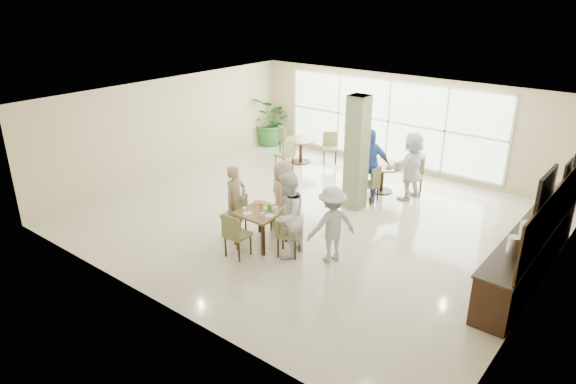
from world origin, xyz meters
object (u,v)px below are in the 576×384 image
Objects in this scene: teen_right at (287,215)px; adult_a at (369,165)px; buffet_counter at (532,248)px; teen_left at (236,201)px; round_table_left at (301,145)px; adult_standing at (354,136)px; teen_far at (283,196)px; adult_b at (412,166)px; main_table at (261,215)px; round_table_right at (382,171)px; potted_plant at (271,121)px; teen_standing at (332,225)px.

adult_a reaches higher than teen_right.
buffet_counter reaches higher than teen_left.
adult_standing is (1.51, 0.62, 0.42)m from round_table_left.
adult_a is at bearing 128.13° from adult_standing.
adult_b is at bearing -94.69° from teen_far.
main_table is 4.30m from round_table_right.
adult_b is (-3.49, 2.08, 0.33)m from buffet_counter.
teen_left reaches higher than main_table.
teen_far is at bearing -47.50° from potted_plant.
round_table_left is at bearing 21.30° from teen_left.
round_table_right is 0.66× the size of potted_plant.
adult_b is at bearing -25.32° from teen_left.
adult_standing reaches higher than teen_right.
teen_right is at bearing -4.93° from main_table.
teen_standing is (1.62, -0.47, -0.04)m from teen_far.
round_table_right is 0.57× the size of adult_standing.
adult_standing reaches higher than teen_far.
adult_a is (3.17, -1.35, 0.38)m from round_table_left.
main_table is 0.56× the size of teen_left.
teen_right is (-4.05, -2.29, 0.34)m from buffet_counter.
teen_right reaches higher than teen_left.
main_table is at bearing -87.11° from teen_left.
adult_standing is at bearing -60.33° from teen_far.
teen_standing is at bearing 11.60° from main_table.
round_table_right is at bearing 154.49° from buffet_counter.
teen_standing is (-3.25, -1.90, 0.23)m from buffet_counter.
teen_right is 1.01× the size of adult_b.
teen_far is at bearing -57.54° from round_table_left.
teen_right is 3.59m from adult_a.
round_table_left is 0.54× the size of adult_a.
teen_right is at bearing -34.67° from teen_standing.
teen_far is at bearing 101.12° from adult_standing.
round_table_left is 0.64× the size of teen_standing.
teen_left is (-0.69, -0.04, 0.16)m from main_table.
teen_left is 0.91× the size of adult_b.
teen_right reaches higher than potted_plant.
adult_standing reaches higher than teen_standing.
teen_left is at bearing -16.84° from adult_b.
round_table_left is 4.02m from adult_b.
teen_far reaches higher than teen_standing.
potted_plant is 6.08m from adult_b.
potted_plant is at bearing -95.64° from adult_b.
teen_left is at bearing -157.66° from buffet_counter.
main_table is 0.47× the size of adult_standing.
teen_far reaches higher than round_table_right.
round_table_right is 0.62× the size of adult_b.
teen_standing is at bearing 101.67° from teen_right.
teen_left reaches higher than round_table_left.
teen_left is at bearing 92.79° from adult_standing.
round_table_left is at bearing -159.37° from teen_right.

